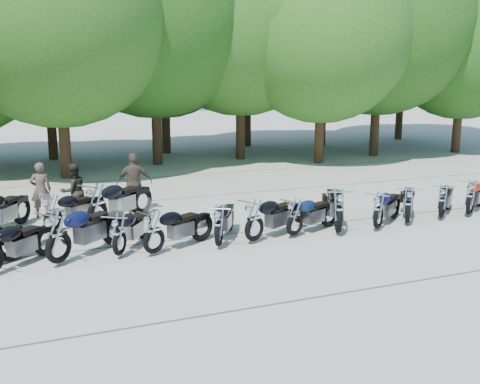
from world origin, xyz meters
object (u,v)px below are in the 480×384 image
object	(u,v)px
motorcycle_2	(58,235)
rider_3	(41,190)
motorcycle_4	(154,231)
motorcycle_7	(295,216)
motorcycle_11	(442,200)
motorcycle_12	(471,196)
motorcycle_9	(379,209)
motorcycle_8	(339,209)
rider_1	(74,191)
rider_2	(134,183)
motorcycle_14	(53,211)
motorcycle_6	(254,219)
motorcycle_5	(219,224)
motorcycle_10	(408,204)
motorcycle_3	(119,233)
motorcycle_15	(97,204)

from	to	relation	value
motorcycle_2	rider_3	size ratio (longest dim) A/B	1.53
motorcycle_4	rider_3	size ratio (longest dim) A/B	1.32
motorcycle_4	motorcycle_7	world-z (taller)	motorcycle_4
motorcycle_11	motorcycle_12	xyz separation A→B (m)	(1.01, -0.01, 0.04)
motorcycle_7	motorcycle_9	world-z (taller)	motorcycle_9
motorcycle_8	rider_1	distance (m)	7.48
motorcycle_7	rider_2	distance (m)	5.24
motorcycle_14	rider_1	distance (m)	1.51
motorcycle_8	rider_3	bearing A→B (deg)	-9.12
motorcycle_6	motorcycle_5	bearing A→B (deg)	68.37
motorcycle_4	motorcycle_14	distance (m)	3.47
motorcycle_2	motorcycle_10	bearing A→B (deg)	-129.99
motorcycle_4	motorcycle_14	bearing A→B (deg)	8.80
motorcycle_7	rider_1	bearing A→B (deg)	27.81
motorcycle_3	motorcycle_8	distance (m)	5.57
rider_1	rider_3	size ratio (longest dim) A/B	0.99
motorcycle_7	motorcycle_2	bearing A→B (deg)	66.97
motorcycle_3	motorcycle_10	bearing A→B (deg)	-146.52
motorcycle_5	motorcycle_12	size ratio (longest dim) A/B	0.96
motorcycle_3	motorcycle_6	world-z (taller)	motorcycle_6
motorcycle_2	motorcycle_6	size ratio (longest dim) A/B	1.11
motorcycle_8	motorcycle_10	distance (m)	2.27
motorcycle_7	motorcycle_11	world-z (taller)	motorcycle_11
motorcycle_10	motorcycle_15	xyz separation A→B (m)	(-8.00, 2.58, 0.11)
rider_1	motorcycle_12	bearing A→B (deg)	137.84
motorcycle_5	motorcycle_10	world-z (taller)	motorcycle_10
motorcycle_2	motorcycle_15	world-z (taller)	motorcycle_15
motorcycle_9	motorcycle_6	bearing A→B (deg)	49.85
motorcycle_7	motorcycle_10	distance (m)	3.44
motorcycle_6	motorcycle_14	world-z (taller)	motorcycle_6
motorcycle_2	rider_2	size ratio (longest dim) A/B	1.38
motorcycle_11	motorcycle_12	distance (m)	1.01
motorcycle_4	motorcycle_7	xyz separation A→B (m)	(3.64, 0.09, -0.03)
motorcycle_15	rider_3	world-z (taller)	rider_3
rider_1	motorcycle_8	bearing A→B (deg)	124.07
motorcycle_2	motorcycle_8	bearing A→B (deg)	-131.01
motorcycle_6	rider_3	world-z (taller)	rider_3
motorcycle_3	rider_1	bearing A→B (deg)	-46.97
motorcycle_11	motorcycle_15	world-z (taller)	motorcycle_15
motorcycle_3	motorcycle_4	bearing A→B (deg)	-157.18
motorcycle_10	motorcycle_8	bearing A→B (deg)	40.91
motorcycle_3	motorcycle_14	world-z (taller)	motorcycle_3
motorcycle_3	motorcycle_11	size ratio (longest dim) A/B	1.00
motorcycle_8	motorcycle_15	xyz separation A→B (m)	(-5.73, 2.69, 0.03)
motorcycle_7	motorcycle_12	size ratio (longest dim) A/B	0.93
motorcycle_5	motorcycle_7	distance (m)	2.07
motorcycle_3	rider_3	xyz separation A→B (m)	(-1.48, 4.46, 0.23)
motorcycle_9	motorcycle_15	xyz separation A→B (m)	(-6.92, 2.74, 0.12)
motorcycle_3	rider_1	xyz separation A→B (m)	(-0.61, 3.99, 0.22)
motorcycle_7	motorcycle_15	bearing A→B (deg)	37.96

